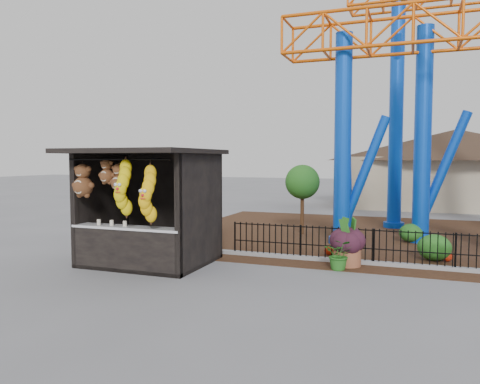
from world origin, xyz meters
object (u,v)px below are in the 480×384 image
(prize_booth, at_px, (143,208))
(terracotta_planter, at_px, (347,255))
(roller_coaster, at_px, (459,56))
(potted_plant, at_px, (340,254))

(prize_booth, xyz_separation_m, terracotta_planter, (5.16, 1.78, -1.25))
(terracotta_planter, bearing_deg, roller_coaster, 61.81)
(prize_booth, xyz_separation_m, potted_plant, (5.04, 1.25, -1.13))
(terracotta_planter, bearing_deg, prize_booth, -160.94)
(roller_coaster, distance_m, terracotta_planter, 8.80)
(terracotta_planter, relative_size, potted_plant, 0.89)
(roller_coaster, relative_size, potted_plant, 13.50)
(prize_booth, relative_size, terracotta_planter, 4.85)
(terracotta_planter, bearing_deg, potted_plant, -102.60)
(potted_plant, bearing_deg, terracotta_planter, 81.75)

